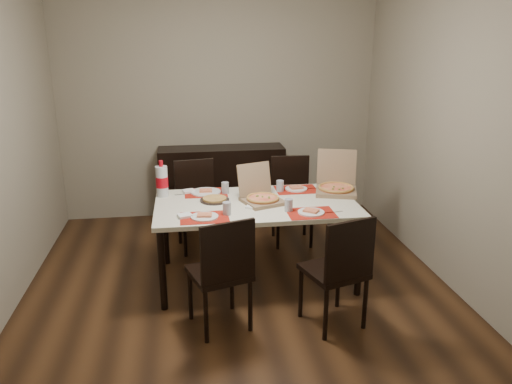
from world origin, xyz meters
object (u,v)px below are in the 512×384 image
Objects in this scene: sideboard at (222,184)px; dining_table at (256,210)px; chair_near_left at (222,270)px; chair_near_right at (340,268)px; pizza_box_center at (261,196)px; dip_bowl at (265,196)px; chair_far_right at (291,196)px; chair_far_left at (197,201)px; soda_bottle at (162,181)px.

sideboard is 1.67m from dining_table.
chair_near_left is (-0.37, -0.81, -0.17)m from dining_table.
sideboard is 1.61× the size of chair_near_right.
dip_bowl is at bearing 65.05° from pizza_box_center.
chair_far_right is 0.89m from dip_bowl.
sideboard is at bearing 96.25° from dining_table.
pizza_box_center reaches higher than sideboard.
chair_far_left is at bearing -178.84° from chair_far_right.
chair_near_right is 1.86m from soda_bottle.
chair_near_right reaches higher than dining_table.
chair_near_right reaches higher than dip_bowl.
dip_bowl is 0.97m from soda_bottle.
chair_far_left is (-0.51, 0.85, -0.17)m from dining_table.
chair_near_right is 1.07m from pizza_box_center.
chair_near_right is at bearing -63.43° from pizza_box_center.
chair_near_left is 1.00× the size of chair_far_right.
dip_bowl is at bearing 111.56° from chair_near_right.
dining_table is 1.94× the size of chair_near_right.
chair_near_left reaches higher than sideboard.
chair_far_left is at bearing -112.54° from sideboard.
chair_near_right is 1.00× the size of chair_far_right.
chair_near_left is at bearing -114.70° from dining_table.
chair_far_left reaches higher than dip_bowl.
chair_near_right is (0.88, -0.10, 0.00)m from chair_near_left.
chair_far_right is 2.07× the size of pizza_box_center.
soda_bottle is at bearing 168.30° from dip_bowl.
sideboard is 3.33× the size of pizza_box_center.
dining_table is 4.00× the size of pizza_box_center.
soda_bottle is at bearing 112.31° from chair_near_left.
sideboard reaches higher than dip_bowl.
chair_far_left is 2.73× the size of soda_bottle.
dining_table is at bearing 119.13° from chair_near_right.
dining_table is 0.91m from chair_near_left.
chair_near_left reaches higher than dip_bowl.
chair_near_left is 7.06× the size of dip_bowl.
pizza_box_center reaches higher than dining_table.
dining_table is 1.94× the size of chair_far_right.
chair_near_left reaches higher than dining_table.
dip_bowl is (0.05, 0.11, -0.04)m from pizza_box_center.
dip_bowl is (-0.42, -0.75, 0.25)m from chair_far_right.
chair_far_left reaches higher than sideboard.
chair_far_right is at bearing 1.16° from chair_far_left.
sideboard is 1.61× the size of chair_near_left.
chair_near_left is (-0.19, -2.46, 0.06)m from sideboard.
chair_far_left is at bearing 130.07° from dip_bowl.
chair_far_right is at bearing 22.17° from soda_bottle.
chair_far_left is 0.98m from dip_bowl.
soda_bottle is (-0.46, 1.13, 0.38)m from chair_near_left.
pizza_box_center reaches higher than dip_bowl.
pizza_box_center is (0.42, 0.82, 0.29)m from chair_near_left.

